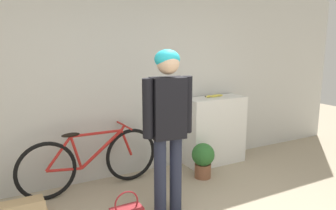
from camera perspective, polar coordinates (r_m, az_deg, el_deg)
The scene contains 6 objects.
wall_back at distance 4.48m, azimuth -7.12°, elevation 3.98°, with size 8.00×0.07×2.60m.
side_shelf at distance 5.05m, azimuth 8.11°, elevation -4.39°, with size 0.93×0.39×1.02m.
person at distance 3.40m, azimuth -0.01°, elevation -1.89°, with size 0.57×0.26×1.77m.
bicycle at distance 4.26m, azimuth -13.20°, elevation -9.42°, with size 1.80×0.46×0.78m.
banana at distance 4.95m, azimuth 7.97°, elevation 1.59°, with size 0.32×0.09×0.04m.
potted_plant at distance 4.55m, azimuth 6.12°, elevation -9.24°, with size 0.31×0.31×0.49m.
Camera 1 is at (-1.61, -1.72, 1.85)m, focal length 35.00 mm.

